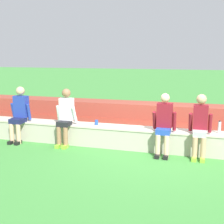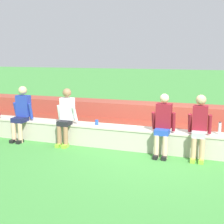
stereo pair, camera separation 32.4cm
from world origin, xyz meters
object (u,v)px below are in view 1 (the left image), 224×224
(plastic_cup_left_end, at_px, (97,122))
(water_bottle_mid_right, at_px, (219,127))
(person_right_of_center, at_px, (164,123))
(person_far_right, at_px, (200,125))
(person_center, at_px, (65,116))
(person_left_of_center, at_px, (19,113))

(plastic_cup_left_end, bearing_deg, water_bottle_mid_right, 0.50)
(person_right_of_center, relative_size, person_far_right, 1.00)
(person_center, xyz_separation_m, water_bottle_mid_right, (3.58, 0.24, -0.10))
(person_far_right, xyz_separation_m, water_bottle_mid_right, (0.41, 0.25, -0.09))
(person_left_of_center, relative_size, person_right_of_center, 1.03)
(water_bottle_mid_right, bearing_deg, person_right_of_center, -166.09)
(person_center, distance_m, person_right_of_center, 2.40)
(person_center, height_order, person_right_of_center, person_center)
(person_far_right, relative_size, plastic_cup_left_end, 11.51)
(plastic_cup_left_end, bearing_deg, person_left_of_center, -173.27)
(plastic_cup_left_end, bearing_deg, person_right_of_center, -9.06)
(person_center, distance_m, person_far_right, 3.17)
(person_right_of_center, height_order, plastic_cup_left_end, person_right_of_center)
(person_center, height_order, water_bottle_mid_right, person_center)
(person_center, relative_size, person_right_of_center, 1.02)
(person_left_of_center, relative_size, plastic_cup_left_end, 11.75)
(person_left_of_center, distance_m, plastic_cup_left_end, 2.03)
(person_left_of_center, relative_size, water_bottle_mid_right, 5.02)
(person_far_right, bearing_deg, plastic_cup_left_end, 174.65)
(person_center, bearing_deg, person_right_of_center, -1.11)
(person_left_of_center, distance_m, person_center, 1.28)
(person_far_right, bearing_deg, water_bottle_mid_right, 31.79)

